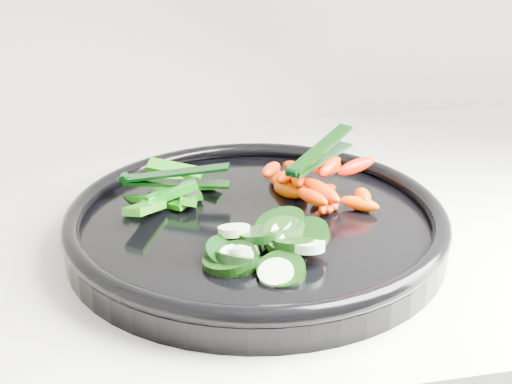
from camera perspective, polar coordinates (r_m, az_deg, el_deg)
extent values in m
cylinder|color=black|center=(0.71, 0.00, -3.15)|extent=(0.49, 0.49, 0.02)
torus|color=black|center=(0.70, 0.00, -1.80)|extent=(0.49, 0.49, 0.02)
cylinder|color=black|center=(0.61, 2.02, -6.35)|extent=(0.05, 0.05, 0.03)
cylinder|color=#D8FCC9|center=(0.60, 1.62, -6.57)|extent=(0.03, 0.04, 0.02)
cylinder|color=black|center=(0.62, -1.31, -5.38)|extent=(0.05, 0.06, 0.03)
cylinder|color=beige|center=(0.63, -1.29, -4.79)|extent=(0.04, 0.04, 0.03)
cylinder|color=black|center=(0.63, -2.01, -5.06)|extent=(0.06, 0.06, 0.03)
cylinder|color=#D4F8C7|center=(0.62, -1.57, -5.48)|extent=(0.04, 0.04, 0.02)
cylinder|color=black|center=(0.65, -0.84, -4.26)|extent=(0.05, 0.05, 0.02)
cylinder|color=beige|center=(0.65, -1.60, -4.06)|extent=(0.04, 0.04, 0.02)
cylinder|color=black|center=(0.62, -2.10, -5.49)|extent=(0.07, 0.07, 0.02)
cylinder|color=#D3F4C3|center=(0.62, -1.94, -5.47)|extent=(0.03, 0.03, 0.01)
cylinder|color=black|center=(0.62, -1.75, -5.55)|extent=(0.06, 0.06, 0.03)
cylinder|color=beige|center=(0.62, -1.55, -5.62)|extent=(0.05, 0.05, 0.02)
cylinder|color=black|center=(0.64, 4.06, -3.50)|extent=(0.05, 0.05, 0.03)
cylinder|color=beige|center=(0.65, 1.80, -2.96)|extent=(0.04, 0.04, 0.02)
cylinder|color=black|center=(0.64, 0.41, -3.41)|extent=(0.05, 0.05, 0.02)
cylinder|color=beige|center=(0.65, -1.76, -3.10)|extent=(0.03, 0.03, 0.01)
cylinder|color=black|center=(0.64, 2.49, -3.61)|extent=(0.06, 0.06, 0.03)
cylinder|color=beige|center=(0.64, 2.42, -3.55)|extent=(0.04, 0.04, 0.02)
cylinder|color=black|center=(0.66, 1.99, -2.61)|extent=(0.06, 0.06, 0.02)
cylinder|color=#E2F4C3|center=(0.65, 2.25, -2.88)|extent=(0.04, 0.04, 0.02)
cylinder|color=black|center=(0.63, 3.05, -4.05)|extent=(0.04, 0.04, 0.02)
cylinder|color=beige|center=(0.62, 4.10, -4.33)|extent=(0.03, 0.04, 0.02)
ellipsoid|color=#EA5C00|center=(0.73, 5.95, -0.49)|extent=(0.02, 0.04, 0.02)
ellipsoid|color=#FF4500|center=(0.71, 5.68, -1.11)|extent=(0.03, 0.04, 0.02)
ellipsoid|color=#FF5300|center=(0.72, 8.30, -0.92)|extent=(0.04, 0.04, 0.02)
ellipsoid|color=#DC4700|center=(0.75, 2.63, 0.17)|extent=(0.04, 0.05, 0.03)
ellipsoid|color=#E34A00|center=(0.74, 8.51, -0.33)|extent=(0.03, 0.05, 0.03)
ellipsoid|color=#FF4300|center=(0.75, 3.60, 0.28)|extent=(0.03, 0.05, 0.02)
ellipsoid|color=#FF3600|center=(0.71, 5.78, -1.08)|extent=(0.02, 0.04, 0.02)
ellipsoid|color=#F31B00|center=(0.75, 5.44, 0.12)|extent=(0.04, 0.04, 0.02)
ellipsoid|color=#EB1500|center=(0.80, 3.09, 1.87)|extent=(0.03, 0.05, 0.02)
ellipsoid|color=#F43500|center=(0.78, 1.71, 1.10)|extent=(0.02, 0.05, 0.02)
ellipsoid|color=#EA5800|center=(0.70, 4.52, -0.42)|extent=(0.03, 0.05, 0.02)
ellipsoid|color=red|center=(0.76, 5.37, 1.78)|extent=(0.02, 0.05, 0.03)
ellipsoid|color=#E13700|center=(0.74, 3.42, 1.05)|extent=(0.03, 0.05, 0.03)
ellipsoid|color=#EA4F00|center=(0.71, 5.24, 0.10)|extent=(0.04, 0.06, 0.02)
ellipsoid|color=#ED2D00|center=(0.74, 2.32, 1.20)|extent=(0.03, 0.04, 0.02)
ellipsoid|color=#FF3600|center=(0.77, 5.99, 1.90)|extent=(0.04, 0.05, 0.02)
ellipsoid|color=#F11C00|center=(0.74, 4.82, 2.08)|extent=(0.04, 0.02, 0.02)
ellipsoid|color=red|center=(0.72, 1.23, 1.79)|extent=(0.03, 0.04, 0.02)
ellipsoid|color=red|center=(0.74, 5.92, 2.07)|extent=(0.04, 0.04, 0.02)
ellipsoid|color=#F41A00|center=(0.74, 8.04, 2.08)|extent=(0.05, 0.03, 0.02)
cube|color=#11690A|center=(0.73, -6.96, -0.79)|extent=(0.04, 0.05, 0.02)
cube|color=#19720A|center=(0.74, -5.45, -0.56)|extent=(0.02, 0.06, 0.03)
cube|color=#1D6D0A|center=(0.77, -4.41, 0.52)|extent=(0.05, 0.04, 0.02)
cube|color=#116C0A|center=(0.74, -5.93, -0.54)|extent=(0.04, 0.02, 0.01)
cube|color=#17720A|center=(0.75, -7.58, -0.17)|extent=(0.06, 0.06, 0.02)
cube|color=#0A6D0B|center=(0.75, -9.15, -0.51)|extent=(0.04, 0.05, 0.02)
cube|color=#09600C|center=(0.73, -6.94, -0.11)|extent=(0.06, 0.02, 0.03)
cube|color=#116309|center=(0.70, -8.89, -1.27)|extent=(0.04, 0.06, 0.02)
cube|color=#13700A|center=(0.79, -6.50, 1.79)|extent=(0.06, 0.04, 0.02)
cylinder|color=black|center=(0.69, 2.93, 1.64)|extent=(0.01, 0.01, 0.01)
cube|color=black|center=(0.73, 5.18, 2.66)|extent=(0.09, 0.09, 0.00)
cube|color=black|center=(0.73, 5.22, 3.50)|extent=(0.09, 0.09, 0.02)
cylinder|color=black|center=(0.75, -10.53, 1.15)|extent=(0.01, 0.01, 0.01)
cube|color=black|center=(0.74, -6.37, 0.71)|extent=(0.11, 0.05, 0.00)
cube|color=black|center=(0.73, -6.41, 1.53)|extent=(0.11, 0.05, 0.02)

